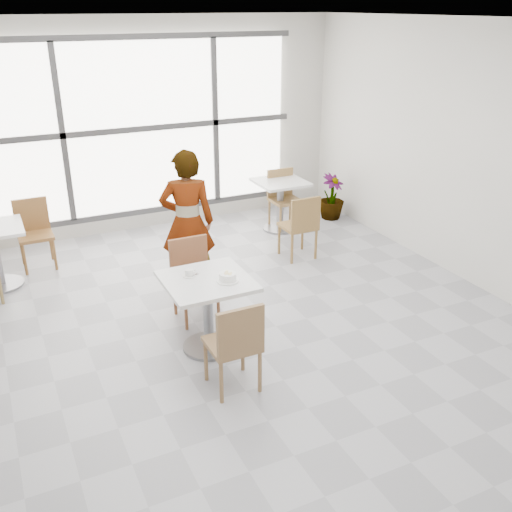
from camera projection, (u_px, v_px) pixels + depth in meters
name	position (u px, v px, depth m)	size (l,w,h in m)	color
floor	(243.00, 334.00, 5.94)	(7.00, 7.00, 0.00)	#9E9EA5
ceiling	(240.00, 20.00, 4.73)	(7.00, 7.00, 0.00)	white
wall_back	(141.00, 128.00, 8.23)	(6.00, 6.00, 0.00)	silver
wall_right	(484.00, 160.00, 6.52)	(7.00, 7.00, 0.00)	silver
window	(143.00, 128.00, 8.17)	(4.60, 0.07, 2.52)	white
main_table	(208.00, 301.00, 5.50)	(0.80, 0.80, 0.75)	silver
chair_near	(236.00, 342.00, 4.88)	(0.42, 0.42, 0.87)	olive
chair_far	(193.00, 273.00, 6.12)	(0.42, 0.42, 0.87)	brown
oatmeal_bowl	(228.00, 277.00, 5.36)	(0.21, 0.21, 0.09)	white
coffee_cup	(189.00, 273.00, 5.47)	(0.16, 0.13, 0.07)	white
person	(187.00, 222.00, 6.55)	(0.62, 0.40, 1.69)	black
bg_table_right	(280.00, 198.00, 8.52)	(0.70, 0.70, 0.75)	white
bg_chair_left_far	(34.00, 229.00, 7.33)	(0.42, 0.42, 0.87)	brown
bg_chair_right_near	(301.00, 223.00, 7.51)	(0.42, 0.42, 0.87)	olive
bg_chair_right_far	(283.00, 195.00, 8.63)	(0.42, 0.42, 0.87)	olive
plant_right	(332.00, 197.00, 9.01)	(0.40, 0.40, 0.71)	#377B3A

